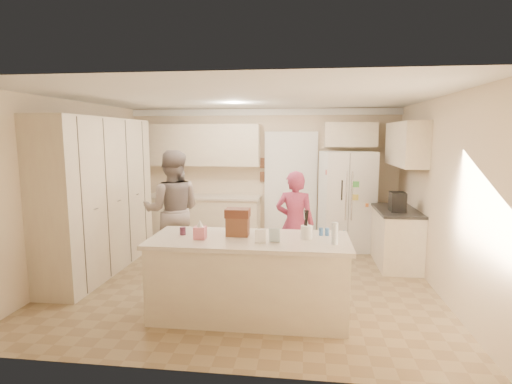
# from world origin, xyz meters

# --- Properties ---
(floor) EXTENTS (5.20, 4.60, 0.02)m
(floor) POSITION_xyz_m (0.00, 0.00, -0.01)
(floor) COLOR #8D7853
(floor) RESTS_ON ground
(ceiling) EXTENTS (5.20, 4.60, 0.02)m
(ceiling) POSITION_xyz_m (0.00, 0.00, 2.61)
(ceiling) COLOR white
(ceiling) RESTS_ON wall_back
(wall_back) EXTENTS (5.20, 0.02, 2.60)m
(wall_back) POSITION_xyz_m (0.00, 2.31, 1.30)
(wall_back) COLOR beige
(wall_back) RESTS_ON ground
(wall_front) EXTENTS (5.20, 0.02, 2.60)m
(wall_front) POSITION_xyz_m (0.00, -2.31, 1.30)
(wall_front) COLOR beige
(wall_front) RESTS_ON ground
(wall_left) EXTENTS (0.02, 4.60, 2.60)m
(wall_left) POSITION_xyz_m (-2.61, 0.00, 1.30)
(wall_left) COLOR beige
(wall_left) RESTS_ON ground
(wall_right) EXTENTS (0.02, 4.60, 2.60)m
(wall_right) POSITION_xyz_m (2.61, 0.00, 1.30)
(wall_right) COLOR beige
(wall_right) RESTS_ON ground
(crown_back) EXTENTS (5.20, 0.08, 0.12)m
(crown_back) POSITION_xyz_m (0.00, 2.26, 2.53)
(crown_back) COLOR white
(crown_back) RESTS_ON wall_back
(pantry_bank) EXTENTS (0.60, 2.60, 2.35)m
(pantry_bank) POSITION_xyz_m (-2.30, 0.20, 1.18)
(pantry_bank) COLOR beige
(pantry_bank) RESTS_ON floor
(back_base_cab) EXTENTS (2.20, 0.60, 0.88)m
(back_base_cab) POSITION_xyz_m (-1.15, 2.00, 0.44)
(back_base_cab) COLOR beige
(back_base_cab) RESTS_ON floor
(back_countertop) EXTENTS (2.24, 0.63, 0.04)m
(back_countertop) POSITION_xyz_m (-1.15, 1.99, 0.90)
(back_countertop) COLOR #BFB29E
(back_countertop) RESTS_ON back_base_cab
(back_upper_cab) EXTENTS (2.20, 0.35, 0.80)m
(back_upper_cab) POSITION_xyz_m (-1.15, 2.12, 1.90)
(back_upper_cab) COLOR beige
(back_upper_cab) RESTS_ON wall_back
(doorway_opening) EXTENTS (0.90, 0.06, 2.10)m
(doorway_opening) POSITION_xyz_m (0.55, 2.28, 1.05)
(doorway_opening) COLOR black
(doorway_opening) RESTS_ON floor
(doorway_casing) EXTENTS (1.02, 0.03, 2.22)m
(doorway_casing) POSITION_xyz_m (0.55, 2.24, 1.05)
(doorway_casing) COLOR white
(doorway_casing) RESTS_ON floor
(wall_frame_upper) EXTENTS (0.15, 0.02, 0.20)m
(wall_frame_upper) POSITION_xyz_m (0.02, 2.27, 1.55)
(wall_frame_upper) COLOR brown
(wall_frame_upper) RESTS_ON wall_back
(wall_frame_lower) EXTENTS (0.15, 0.02, 0.20)m
(wall_frame_lower) POSITION_xyz_m (0.02, 2.27, 1.28)
(wall_frame_lower) COLOR brown
(wall_frame_lower) RESTS_ON wall_back
(refrigerator) EXTENTS (1.01, 0.85, 1.80)m
(refrigerator) POSITION_xyz_m (1.58, 1.81, 0.90)
(refrigerator) COLOR white
(refrigerator) RESTS_ON floor
(fridge_seam) EXTENTS (0.02, 0.02, 1.78)m
(fridge_seam) POSITION_xyz_m (1.58, 1.46, 0.90)
(fridge_seam) COLOR gray
(fridge_seam) RESTS_ON refrigerator
(fridge_dispenser) EXTENTS (0.22, 0.03, 0.35)m
(fridge_dispenser) POSITION_xyz_m (1.36, 1.45, 1.15)
(fridge_dispenser) COLOR black
(fridge_dispenser) RESTS_ON refrigerator
(fridge_handle_l) EXTENTS (0.02, 0.02, 0.85)m
(fridge_handle_l) POSITION_xyz_m (1.53, 1.44, 1.05)
(fridge_handle_l) COLOR silver
(fridge_handle_l) RESTS_ON refrigerator
(fridge_handle_r) EXTENTS (0.02, 0.02, 0.85)m
(fridge_handle_r) POSITION_xyz_m (1.63, 1.44, 1.05)
(fridge_handle_r) COLOR silver
(fridge_handle_r) RESTS_ON refrigerator
(over_fridge_cab) EXTENTS (0.95, 0.35, 0.45)m
(over_fridge_cab) POSITION_xyz_m (1.65, 2.12, 2.10)
(over_fridge_cab) COLOR beige
(over_fridge_cab) RESTS_ON wall_back
(right_base_cab) EXTENTS (0.60, 1.20, 0.88)m
(right_base_cab) POSITION_xyz_m (2.30, 1.00, 0.44)
(right_base_cab) COLOR beige
(right_base_cab) RESTS_ON floor
(right_countertop) EXTENTS (0.63, 1.24, 0.04)m
(right_countertop) POSITION_xyz_m (2.29, 1.00, 0.90)
(right_countertop) COLOR #2D2B28
(right_countertop) RESTS_ON right_base_cab
(right_upper_cab) EXTENTS (0.35, 1.50, 0.70)m
(right_upper_cab) POSITION_xyz_m (2.43, 1.20, 1.95)
(right_upper_cab) COLOR beige
(right_upper_cab) RESTS_ON wall_right
(coffee_maker) EXTENTS (0.22, 0.28, 0.30)m
(coffee_maker) POSITION_xyz_m (2.25, 0.80, 1.07)
(coffee_maker) COLOR black
(coffee_maker) RESTS_ON right_countertop
(island_base) EXTENTS (2.20, 0.90, 0.88)m
(island_base) POSITION_xyz_m (0.20, -1.10, 0.44)
(island_base) COLOR beige
(island_base) RESTS_ON floor
(island_top) EXTENTS (2.28, 0.96, 0.05)m
(island_top) POSITION_xyz_m (0.20, -1.10, 0.90)
(island_top) COLOR #BFB29E
(island_top) RESTS_ON island_base
(utensil_crock) EXTENTS (0.13, 0.13, 0.15)m
(utensil_crock) POSITION_xyz_m (0.85, -1.05, 1.00)
(utensil_crock) COLOR white
(utensil_crock) RESTS_ON island_top
(tissue_box) EXTENTS (0.13, 0.13, 0.14)m
(tissue_box) POSITION_xyz_m (-0.35, -1.20, 1.00)
(tissue_box) COLOR #DA7083
(tissue_box) RESTS_ON island_top
(tissue_plume) EXTENTS (0.08, 0.08, 0.08)m
(tissue_plume) POSITION_xyz_m (-0.35, -1.20, 1.10)
(tissue_plume) COLOR white
(tissue_plume) RESTS_ON tissue_box
(dollhouse_body) EXTENTS (0.26, 0.18, 0.22)m
(dollhouse_body) POSITION_xyz_m (0.05, -1.00, 1.04)
(dollhouse_body) COLOR brown
(dollhouse_body) RESTS_ON island_top
(dollhouse_roof) EXTENTS (0.28, 0.20, 0.10)m
(dollhouse_roof) POSITION_xyz_m (0.05, -1.00, 1.20)
(dollhouse_roof) COLOR #592D1E
(dollhouse_roof) RESTS_ON dollhouse_body
(jam_jar) EXTENTS (0.07, 0.07, 0.09)m
(jam_jar) POSITION_xyz_m (-0.60, -1.05, 0.97)
(jam_jar) COLOR #59263F
(jam_jar) RESTS_ON island_top
(greeting_card_a) EXTENTS (0.12, 0.06, 0.16)m
(greeting_card_a) POSITION_xyz_m (0.35, -1.30, 1.01)
(greeting_card_a) COLOR white
(greeting_card_a) RESTS_ON island_top
(greeting_card_b) EXTENTS (0.12, 0.05, 0.16)m
(greeting_card_b) POSITION_xyz_m (0.50, -1.25, 1.01)
(greeting_card_b) COLOR silver
(greeting_card_b) RESTS_ON island_top
(water_bottle) EXTENTS (0.07, 0.07, 0.24)m
(water_bottle) POSITION_xyz_m (1.15, -1.25, 1.04)
(water_bottle) COLOR silver
(water_bottle) RESTS_ON island_top
(shaker_salt) EXTENTS (0.05, 0.05, 0.09)m
(shaker_salt) POSITION_xyz_m (1.02, -0.88, 0.97)
(shaker_salt) COLOR #3E6FB6
(shaker_salt) RESTS_ON island_top
(shaker_pepper) EXTENTS (0.05, 0.05, 0.09)m
(shaker_pepper) POSITION_xyz_m (1.09, -0.88, 0.97)
(shaker_pepper) COLOR #3E6FB6
(shaker_pepper) RESTS_ON island_top
(teen_boy) EXTENTS (1.03, 0.87, 1.87)m
(teen_boy) POSITION_xyz_m (-1.21, 0.37, 0.93)
(teen_boy) COLOR gray
(teen_boy) RESTS_ON floor
(teen_girl) EXTENTS (0.62, 0.44, 1.58)m
(teen_girl) POSITION_xyz_m (0.68, 0.31, 0.79)
(teen_girl) COLOR #B8456B
(teen_girl) RESTS_ON floor
(fridge_magnets) EXTENTS (0.76, 0.02, 1.44)m
(fridge_magnets) POSITION_xyz_m (1.58, 1.45, 0.90)
(fridge_magnets) COLOR tan
(fridge_magnets) RESTS_ON refrigerator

